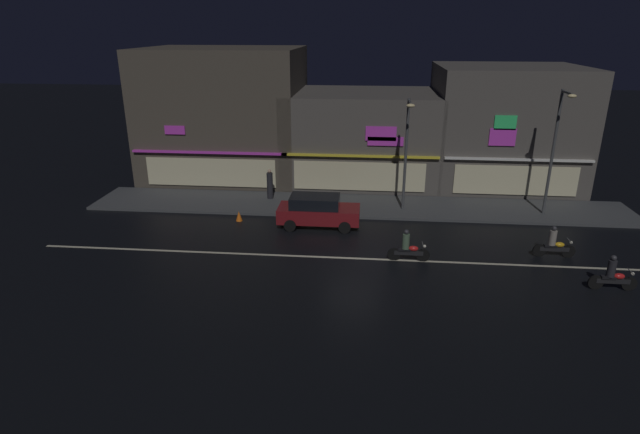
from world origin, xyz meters
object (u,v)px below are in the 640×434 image
object	(u,v)px
motorcycle_lead	(554,244)
traffic_cone	(239,216)
streetlamp_mid	(556,143)
streetlamp_west	(407,146)
parked_car_near_kerb	(318,211)
motorcycle_opposite_lane	(613,276)
pedestrian_on_sidewalk	(270,185)
motorcycle_following	(408,248)

from	to	relation	value
motorcycle_lead	traffic_cone	world-z (taller)	motorcycle_lead
streetlamp_mid	traffic_cone	xyz separation A→B (m)	(-16.84, -2.20, -3.92)
traffic_cone	streetlamp_west	bearing A→B (deg)	13.68
streetlamp_mid	traffic_cone	bearing A→B (deg)	-172.55
parked_car_near_kerb	motorcycle_opposite_lane	xyz separation A→B (m)	(12.51, -5.91, -0.24)
traffic_cone	pedestrian_on_sidewalk	bearing A→B (deg)	73.84
motorcycle_lead	motorcycle_following	world-z (taller)	same
pedestrian_on_sidewalk	motorcycle_following	size ratio (longest dim) A/B	0.96
streetlamp_mid	traffic_cone	world-z (taller)	streetlamp_mid
streetlamp_west	parked_car_near_kerb	distance (m)	6.09
streetlamp_mid	parked_car_near_kerb	distance (m)	13.15
streetlamp_mid	traffic_cone	distance (m)	17.43
parked_car_near_kerb	motorcycle_lead	distance (m)	11.56
pedestrian_on_sidewalk	motorcycle_following	distance (m)	11.13
motorcycle_opposite_lane	motorcycle_following	bearing A→B (deg)	-7.59
streetlamp_west	pedestrian_on_sidewalk	distance (m)	8.59
pedestrian_on_sidewalk	motorcycle_opposite_lane	world-z (taller)	pedestrian_on_sidewalk
motorcycle_lead	streetlamp_mid	bearing A→B (deg)	84.82
parked_car_near_kerb	traffic_cone	distance (m)	4.43
streetlamp_west	streetlamp_mid	distance (m)	7.84
streetlamp_west	motorcycle_following	world-z (taller)	streetlamp_west
pedestrian_on_sidewalk	traffic_cone	bearing A→B (deg)	136.95
streetlamp_mid	motorcycle_following	distance (m)	10.89
streetlamp_west	streetlamp_mid	xyz separation A→B (m)	(7.83, 0.01, 0.30)
streetlamp_mid	parked_car_near_kerb	bearing A→B (deg)	-168.41
motorcycle_lead	pedestrian_on_sidewalk	bearing A→B (deg)	162.73
parked_car_near_kerb	motorcycle_opposite_lane	bearing A→B (deg)	-25.30
motorcycle_following	parked_car_near_kerb	bearing A→B (deg)	-39.48
streetlamp_west	motorcycle_lead	bearing A→B (deg)	-39.49
parked_car_near_kerb	traffic_cone	bearing A→B (deg)	175.36
motorcycle_lead	traffic_cone	xyz separation A→B (m)	(-15.57, 3.22, -0.36)
streetlamp_mid	pedestrian_on_sidewalk	world-z (taller)	streetlamp_mid
motorcycle_following	traffic_cone	xyz separation A→B (m)	(-8.86, 4.29, -0.36)
streetlamp_west	motorcycle_opposite_lane	world-z (taller)	streetlamp_west
streetlamp_mid	pedestrian_on_sidewalk	distance (m)	16.17
streetlamp_mid	pedestrian_on_sidewalk	xyz separation A→B (m)	(-15.78, 1.43, -3.21)
streetlamp_west	motorcycle_following	bearing A→B (deg)	-91.31
parked_car_near_kerb	motorcycle_following	size ratio (longest dim) A/B	2.26
motorcycle_lead	traffic_cone	size ratio (longest dim) A/B	3.45
streetlamp_west	motorcycle_opposite_lane	xyz separation A→B (m)	(7.87, -8.46, -3.26)
parked_car_near_kerb	motorcycle_following	distance (m)	5.97
parked_car_near_kerb	motorcycle_lead	size ratio (longest dim) A/B	2.26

